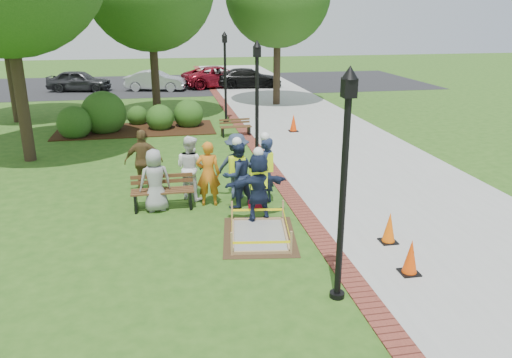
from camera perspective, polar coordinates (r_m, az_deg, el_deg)
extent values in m
plane|color=#285116|center=(12.00, -1.29, -6.47)|extent=(100.00, 100.00, 0.00)
cube|color=#9E9E99|center=(22.39, 7.18, 5.30)|extent=(6.00, 60.00, 0.02)
cube|color=maroon|center=(21.63, -1.08, 4.99)|extent=(0.50, 60.00, 0.03)
cube|color=#381E0F|center=(23.32, -13.56, 5.48)|extent=(7.00, 3.00, 0.05)
cube|color=black|center=(38.12, -8.11, 10.68)|extent=(36.00, 12.00, 0.01)
cube|color=#47331E|center=(11.95, 0.39, -6.56)|extent=(2.01, 2.52, 0.01)
cube|color=gray|center=(11.94, 0.39, -6.49)|extent=(1.45, 1.95, 0.04)
cube|color=tan|center=(11.93, 0.39, -6.40)|extent=(1.58, 2.09, 0.08)
cube|color=tan|center=(11.83, 0.39, -5.37)|extent=(1.62, 2.12, 0.55)
cube|color=yellow|center=(11.82, 0.39, -5.26)|extent=(1.56, 2.07, 0.06)
cube|color=brown|center=(13.63, -10.63, -1.34)|extent=(1.67, 0.49, 0.04)
cube|color=brown|center=(13.80, -10.71, 0.02)|extent=(1.67, 0.05, 0.27)
cube|color=black|center=(13.72, -10.56, -2.39)|extent=(1.51, 0.56, 0.49)
cube|color=brown|center=(21.55, -2.33, 6.00)|extent=(1.36, 0.48, 0.04)
cube|color=brown|center=(21.71, -2.46, 6.64)|extent=(1.33, 0.12, 0.21)
cube|color=black|center=(21.59, -2.33, 5.44)|extent=(1.24, 0.52, 0.39)
cube|color=black|center=(10.80, 17.08, -10.21)|extent=(0.39, 0.39, 0.05)
cone|color=#ED4607|center=(10.62, 17.27, -8.40)|extent=(0.31, 0.31, 0.71)
cube|color=black|center=(12.02, 14.85, -6.94)|extent=(0.38, 0.38, 0.05)
cone|color=#FF6308|center=(11.87, 15.00, -5.30)|extent=(0.30, 0.30, 0.70)
cube|color=black|center=(22.46, 4.28, 5.48)|extent=(0.40, 0.40, 0.05)
cone|color=#FF3F08|center=(22.38, 4.31, 6.47)|extent=(0.32, 0.32, 0.74)
cube|color=maroon|center=(13.52, 0.08, -3.00)|extent=(0.49, 0.35, 0.22)
cylinder|color=black|center=(8.88, 9.84, -2.65)|extent=(0.12, 0.12, 3.80)
cube|color=black|center=(8.38, 10.60, 10.22)|extent=(0.22, 0.22, 0.32)
cone|color=black|center=(8.35, 10.70, 11.91)|extent=(0.28, 0.28, 0.22)
cylinder|color=black|center=(9.70, 9.24, -12.90)|extent=(0.28, 0.28, 0.10)
cylinder|color=black|center=(16.33, 0.11, 7.32)|extent=(0.12, 0.12, 3.80)
cube|color=black|center=(16.06, 0.12, 14.34)|extent=(0.22, 0.22, 0.32)
cone|color=black|center=(16.05, 0.12, 15.23)|extent=(0.28, 0.28, 0.22)
cylinder|color=black|center=(16.79, 0.11, 1.11)|extent=(0.28, 0.28, 0.10)
cylinder|color=black|center=(24.14, -3.52, 10.92)|extent=(0.12, 0.12, 3.80)
cube|color=black|center=(23.96, -3.62, 15.67)|extent=(0.22, 0.22, 0.32)
cone|color=black|center=(23.94, -3.63, 16.27)|extent=(0.28, 0.28, 0.22)
cylinder|color=black|center=(24.45, -3.43, 6.62)|extent=(0.28, 0.28, 0.10)
cylinder|color=#3D2D1E|center=(19.24, -25.49, 10.25)|extent=(0.41, 0.41, 5.78)
cylinder|color=#3D2D1E|center=(25.41, -11.53, 12.55)|extent=(0.39, 0.39, 5.19)
cylinder|color=#3D2D1E|center=(28.99, 2.40, 13.38)|extent=(0.40, 0.40, 4.99)
cylinder|color=#3D2D1E|center=(26.78, -26.30, 11.03)|extent=(0.33, 0.33, 4.90)
sphere|color=#204C15|center=(22.73, -19.89, 4.51)|extent=(1.45, 1.45, 1.45)
sphere|color=#204C15|center=(23.35, -16.82, 5.17)|extent=(1.96, 1.96, 1.96)
sphere|color=#204C15|center=(23.25, -10.84, 5.58)|extent=(1.24, 1.24, 1.24)
sphere|color=#204C15|center=(23.68, -7.66, 5.97)|extent=(1.37, 1.37, 1.37)
sphere|color=#204C15|center=(24.56, -13.32, 6.09)|extent=(0.97, 0.97, 0.97)
imported|color=gray|center=(13.44, -11.46, -0.17)|extent=(0.60, 0.44, 1.70)
imported|color=orange|center=(13.61, -5.48, 0.60)|extent=(0.62, 0.45, 1.80)
imported|color=white|center=(14.18, -7.52, 1.30)|extent=(0.68, 0.67, 1.82)
imported|color=brown|center=(14.90, -12.71, 1.97)|extent=(0.62, 0.41, 1.88)
imported|color=#2C394E|center=(14.12, -2.18, 1.48)|extent=(0.68, 0.53, 1.87)
imported|color=#1B1F47|center=(12.54, 0.26, -0.94)|extent=(0.63, 0.47, 1.78)
cube|color=#CFF714|center=(12.46, 0.27, 0.16)|extent=(0.42, 0.26, 0.52)
sphere|color=white|center=(12.27, 0.27, 3.10)|extent=(0.25, 0.25, 0.25)
imported|color=#1B2848|center=(13.63, 1.00, 0.90)|extent=(0.70, 0.70, 1.89)
cube|color=#CFF714|center=(13.55, 1.00, 1.98)|extent=(0.42, 0.26, 0.52)
sphere|color=white|center=(13.37, 1.02, 4.86)|extent=(0.25, 0.25, 0.25)
imported|color=#1A2745|center=(13.41, -2.15, 0.42)|extent=(0.68, 0.58, 1.81)
cube|color=#CFF714|center=(13.33, -2.17, 1.47)|extent=(0.42, 0.26, 0.52)
sphere|color=white|center=(13.15, -2.20, 4.28)|extent=(0.25, 0.25, 0.25)
imported|color=#2A2A2D|center=(36.34, -19.44, 9.44)|extent=(2.90, 5.03, 1.54)
imported|color=#ACADB1|center=(35.29, -11.33, 9.88)|extent=(2.96, 4.80, 1.46)
imported|color=maroon|center=(36.44, -4.14, 10.45)|extent=(3.24, 5.26, 1.59)
imported|color=black|center=(36.06, -0.82, 10.41)|extent=(2.31, 4.62, 1.46)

